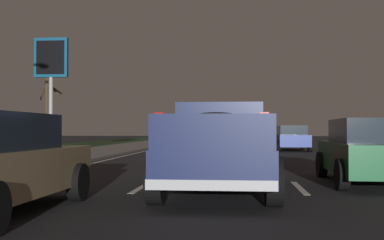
{
  "coord_description": "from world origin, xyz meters",
  "views": [
    {
      "loc": [
        -0.14,
        -0.4,
        1.29
      ],
      "look_at": [
        12.71,
        0.84,
        1.55
      ],
      "focal_mm": 44.94,
      "sensor_mm": 36.0,
      "label": 1
    }
  ],
  "objects_px": {
    "pickup_truck": "(219,144)",
    "bare_tree_far": "(47,105)",
    "gas_price_sign": "(51,67)",
    "sedan_red": "(233,143)",
    "sedan_blue": "(291,138)",
    "sedan_green": "(370,151)"
  },
  "relations": [
    {
      "from": "pickup_truck",
      "to": "bare_tree_far",
      "type": "height_order",
      "value": "bare_tree_far"
    },
    {
      "from": "gas_price_sign",
      "to": "sedan_red",
      "type": "bearing_deg",
      "value": -128.88
    },
    {
      "from": "pickup_truck",
      "to": "sedan_blue",
      "type": "xyz_separation_m",
      "value": [
        19.88,
        -3.64,
        -0.2
      ]
    },
    {
      "from": "sedan_red",
      "to": "gas_price_sign",
      "type": "relative_size",
      "value": 0.69
    },
    {
      "from": "pickup_truck",
      "to": "sedan_red",
      "type": "bearing_deg",
      "value": -1.58
    },
    {
      "from": "sedan_red",
      "to": "sedan_green",
      "type": "distance_m",
      "value": 6.67
    },
    {
      "from": "pickup_truck",
      "to": "sedan_blue",
      "type": "bearing_deg",
      "value": -10.36
    },
    {
      "from": "pickup_truck",
      "to": "sedan_red",
      "type": "distance_m",
      "value": 7.58
    },
    {
      "from": "pickup_truck",
      "to": "sedan_green",
      "type": "distance_m",
      "value": 3.94
    },
    {
      "from": "gas_price_sign",
      "to": "bare_tree_far",
      "type": "relative_size",
      "value": 1.12
    },
    {
      "from": "sedan_green",
      "to": "bare_tree_far",
      "type": "height_order",
      "value": "bare_tree_far"
    },
    {
      "from": "sedan_red",
      "to": "sedan_blue",
      "type": "bearing_deg",
      "value": -15.56
    },
    {
      "from": "sedan_red",
      "to": "sedan_green",
      "type": "height_order",
      "value": "same"
    },
    {
      "from": "sedan_blue",
      "to": "gas_price_sign",
      "type": "relative_size",
      "value": 0.69
    },
    {
      "from": "bare_tree_far",
      "to": "pickup_truck",
      "type": "bearing_deg",
      "value": -149.0
    },
    {
      "from": "sedan_red",
      "to": "sedan_blue",
      "type": "xyz_separation_m",
      "value": [
        12.31,
        -3.43,
        0.0
      ]
    },
    {
      "from": "sedan_green",
      "to": "sedan_red",
      "type": "bearing_deg",
      "value": 29.68
    },
    {
      "from": "bare_tree_far",
      "to": "sedan_red",
      "type": "bearing_deg",
      "value": -135.01
    },
    {
      "from": "bare_tree_far",
      "to": "sedan_green",
      "type": "bearing_deg",
      "value": -139.33
    },
    {
      "from": "sedan_red",
      "to": "bare_tree_far",
      "type": "bearing_deg",
      "value": 44.99
    },
    {
      "from": "sedan_blue",
      "to": "gas_price_sign",
      "type": "xyz_separation_m",
      "value": [
        -4.11,
        13.6,
        4.0
      ]
    },
    {
      "from": "sedan_red",
      "to": "sedan_blue",
      "type": "relative_size",
      "value": 1.0
    }
  ]
}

